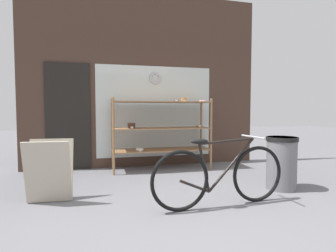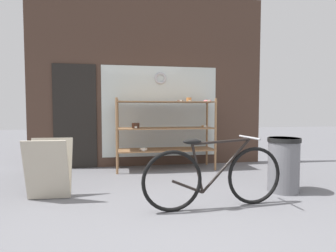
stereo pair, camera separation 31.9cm
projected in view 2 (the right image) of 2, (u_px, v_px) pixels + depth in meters
ground_plane at (181, 225)px, 2.66m from camera, size 30.00×30.00×0.00m
storefront_facade at (149, 83)px, 5.53m from camera, size 4.92×0.13×3.62m
display_case at (165, 127)px, 5.21m from camera, size 1.93×0.59×1.44m
bicycle at (215, 176)px, 3.12m from camera, size 1.77×0.46×0.85m
sandwich_board at (49, 169)px, 3.43m from camera, size 0.56×0.40×0.79m
trash_bin at (284, 163)px, 3.75m from camera, size 0.45×0.45×0.78m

